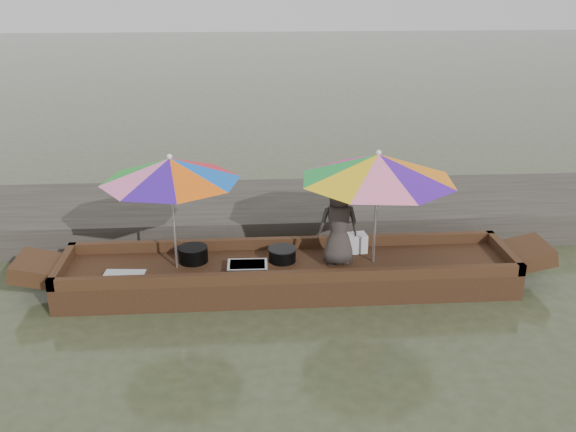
{
  "coord_description": "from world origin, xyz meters",
  "views": [
    {
      "loc": [
        -0.57,
        -7.79,
        4.02
      ],
      "look_at": [
        0.0,
        0.1,
        1.0
      ],
      "focal_mm": 40.0,
      "sensor_mm": 36.0,
      "label": 1
    }
  ],
  "objects": [
    {
      "name": "tray_crayfish",
      "position": [
        -0.55,
        -0.16,
        0.39
      ],
      "size": [
        0.53,
        0.37,
        0.09
      ],
      "primitive_type": "cube",
      "rotation": [
        0.0,
        0.0,
        -0.02
      ],
      "color": "silver",
      "rests_on": "boat_hull"
    },
    {
      "name": "tray_scallop",
      "position": [
        -2.13,
        -0.32,
        0.38
      ],
      "size": [
        0.55,
        0.4,
        0.06
      ],
      "primitive_type": "cube",
      "rotation": [
        0.0,
        0.0,
        -0.09
      ],
      "color": "silver",
      "rests_on": "boat_hull"
    },
    {
      "name": "charcoal_grill",
      "position": [
        -0.08,
        0.1,
        0.44
      ],
      "size": [
        0.36,
        0.36,
        0.17
      ],
      "primitive_type": "cylinder",
      "color": "black",
      "rests_on": "boat_hull"
    },
    {
      "name": "vendor",
      "position": [
        0.66,
        -0.01,
        0.91
      ],
      "size": [
        0.58,
        0.41,
        1.12
      ],
      "primitive_type": "imported",
      "rotation": [
        0.0,
        0.0,
        3.23
      ],
      "color": "#332C2A",
      "rests_on": "boat_hull"
    },
    {
      "name": "umbrella_stern",
      "position": [
        1.15,
        0.0,
        1.12
      ],
      "size": [
        2.54,
        2.54,
        1.55
      ],
      "primitive_type": null,
      "rotation": [
        0.0,
        0.0,
        0.27
      ],
      "color": "blue",
      "rests_on": "boat_hull"
    },
    {
      "name": "umbrella_bow",
      "position": [
        -1.49,
        0.0,
        1.12
      ],
      "size": [
        2.06,
        2.06,
        1.55
      ],
      "primitive_type": null,
      "rotation": [
        0.0,
        0.0,
        0.17
      ],
      "color": "red",
      "rests_on": "boat_hull"
    },
    {
      "name": "cooking_pot",
      "position": [
        -1.28,
        0.18,
        0.45
      ],
      "size": [
        0.39,
        0.39,
        0.21
      ],
      "primitive_type": "cylinder",
      "color": "black",
      "rests_on": "boat_hull"
    },
    {
      "name": "supply_bag",
      "position": [
        0.97,
        0.34,
        0.48
      ],
      "size": [
        0.3,
        0.25,
        0.26
      ],
      "primitive_type": "cube",
      "rotation": [
        0.0,
        0.0,
        0.12
      ],
      "color": "silver",
      "rests_on": "boat_hull"
    },
    {
      "name": "boat_hull",
      "position": [
        0.0,
        0.0,
        0.17
      ],
      "size": [
        6.04,
        1.2,
        0.35
      ],
      "primitive_type": "cube",
      "color": "black",
      "rests_on": "water"
    },
    {
      "name": "dock",
      "position": [
        0.0,
        2.2,
        0.25
      ],
      "size": [
        22.0,
        2.2,
        0.5
      ],
      "primitive_type": "cube",
      "color": "#2D2B26",
      "rests_on": "ground"
    },
    {
      "name": "water",
      "position": [
        0.0,
        0.0,
        0.0
      ],
      "size": [
        80.0,
        80.0,
        0.0
      ],
      "primitive_type": "plane",
      "color": "#363B23",
      "rests_on": "ground"
    }
  ]
}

